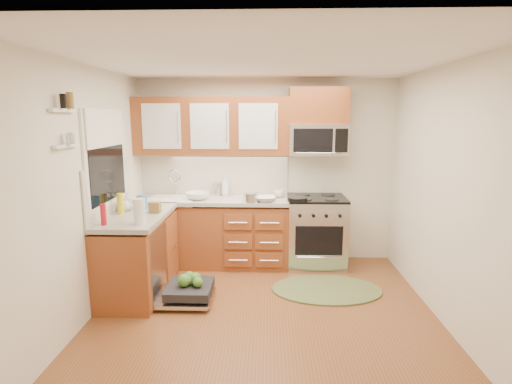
{
  "coord_description": "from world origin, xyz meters",
  "views": [
    {
      "loc": [
        0.04,
        -3.77,
        2.0
      ],
      "look_at": [
        -0.11,
        0.85,
        1.12
      ],
      "focal_mm": 28.0,
      "sensor_mm": 36.0,
      "label": 1
    }
  ],
  "objects_px": {
    "sink": "(173,207)",
    "cutting_board": "(266,197)",
    "upper_cabinets": "(212,126)",
    "stock_pot": "(251,197)",
    "rug": "(327,289)",
    "bowl_b": "(197,196)",
    "range": "(316,232)",
    "cup": "(279,193)",
    "skillet": "(297,199)",
    "dishwasher": "(186,292)",
    "paper_towel_roll": "(139,211)",
    "microwave": "(318,140)",
    "bowl_a": "(265,199)"
  },
  "relations": [
    {
      "from": "sink",
      "to": "microwave",
      "type": "bearing_deg",
      "value": 3.85
    },
    {
      "from": "upper_cabinets",
      "to": "dishwasher",
      "type": "height_order",
      "value": "upper_cabinets"
    },
    {
      "from": "dishwasher",
      "to": "cutting_board",
      "type": "height_order",
      "value": "cutting_board"
    },
    {
      "from": "upper_cabinets",
      "to": "paper_towel_roll",
      "type": "xyz_separation_m",
      "value": [
        -0.54,
        -1.46,
        -0.82
      ]
    },
    {
      "from": "paper_towel_roll",
      "to": "microwave",
      "type": "bearing_deg",
      "value": 36.38
    },
    {
      "from": "range",
      "to": "cup",
      "type": "bearing_deg",
      "value": 168.2
    },
    {
      "from": "stock_pot",
      "to": "paper_towel_roll",
      "type": "relative_size",
      "value": 0.75
    },
    {
      "from": "upper_cabinets",
      "to": "microwave",
      "type": "xyz_separation_m",
      "value": [
        1.41,
        -0.02,
        -0.18
      ]
    },
    {
      "from": "range",
      "to": "paper_towel_roll",
      "type": "bearing_deg",
      "value": -145.97
    },
    {
      "from": "range",
      "to": "skillet",
      "type": "height_order",
      "value": "skillet"
    },
    {
      "from": "microwave",
      "to": "rug",
      "type": "height_order",
      "value": "microwave"
    },
    {
      "from": "upper_cabinets",
      "to": "bowl_a",
      "type": "distance_m",
      "value": 1.21
    },
    {
      "from": "upper_cabinets",
      "to": "skillet",
      "type": "bearing_deg",
      "value": -19.35
    },
    {
      "from": "paper_towel_roll",
      "to": "cup",
      "type": "bearing_deg",
      "value": 44.32
    },
    {
      "from": "stock_pot",
      "to": "dishwasher",
      "type": "bearing_deg",
      "value": -126.27
    },
    {
      "from": "skillet",
      "to": "sink",
      "type": "bearing_deg",
      "value": 171.72
    },
    {
      "from": "microwave",
      "to": "stock_pot",
      "type": "distance_m",
      "value": 1.17
    },
    {
      "from": "rug",
      "to": "bowl_a",
      "type": "xyz_separation_m",
      "value": [
        -0.73,
        0.63,
        0.95
      ]
    },
    {
      "from": "bowl_a",
      "to": "cup",
      "type": "xyz_separation_m",
      "value": [
        0.19,
        0.28,
        0.02
      ]
    },
    {
      "from": "paper_towel_roll",
      "to": "sink",
      "type": "bearing_deg",
      "value": 89.19
    },
    {
      "from": "sink",
      "to": "rug",
      "type": "xyz_separation_m",
      "value": [
        1.97,
        -0.8,
        -0.79
      ]
    },
    {
      "from": "sink",
      "to": "cutting_board",
      "type": "distance_m",
      "value": 1.26
    },
    {
      "from": "rug",
      "to": "bowl_b",
      "type": "xyz_separation_m",
      "value": [
        -1.62,
        0.72,
        0.96
      ]
    },
    {
      "from": "paper_towel_roll",
      "to": "bowl_b",
      "type": "bearing_deg",
      "value": 73.32
    },
    {
      "from": "microwave",
      "to": "cup",
      "type": "distance_m",
      "value": 0.88
    },
    {
      "from": "rug",
      "to": "skillet",
      "type": "height_order",
      "value": "skillet"
    },
    {
      "from": "skillet",
      "to": "stock_pot",
      "type": "distance_m",
      "value": 0.59
    },
    {
      "from": "upper_cabinets",
      "to": "bowl_b",
      "type": "bearing_deg",
      "value": -127.42
    },
    {
      "from": "sink",
      "to": "skillet",
      "type": "bearing_deg",
      "value": -8.28
    },
    {
      "from": "range",
      "to": "paper_towel_roll",
      "type": "height_order",
      "value": "paper_towel_roll"
    },
    {
      "from": "upper_cabinets",
      "to": "cup",
      "type": "distance_m",
      "value": 1.28
    },
    {
      "from": "upper_cabinets",
      "to": "stock_pot",
      "type": "distance_m",
      "value": 1.1
    },
    {
      "from": "sink",
      "to": "paper_towel_roll",
      "type": "distance_m",
      "value": 1.33
    },
    {
      "from": "sink",
      "to": "skillet",
      "type": "distance_m",
      "value": 1.68
    },
    {
      "from": "upper_cabinets",
      "to": "range",
      "type": "distance_m",
      "value": 1.99
    },
    {
      "from": "paper_towel_roll",
      "to": "bowl_b",
      "type": "height_order",
      "value": "paper_towel_roll"
    },
    {
      "from": "skillet",
      "to": "cup",
      "type": "distance_m",
      "value": 0.41
    },
    {
      "from": "upper_cabinets",
      "to": "rug",
      "type": "bearing_deg",
      "value": -33.31
    },
    {
      "from": "dishwasher",
      "to": "range",
      "type": "bearing_deg",
      "value": 36.27
    },
    {
      "from": "stock_pot",
      "to": "cup",
      "type": "distance_m",
      "value": 0.48
    },
    {
      "from": "sink",
      "to": "dishwasher",
      "type": "xyz_separation_m",
      "value": [
        0.39,
        -1.12,
        -0.7
      ]
    },
    {
      "from": "upper_cabinets",
      "to": "paper_towel_roll",
      "type": "bearing_deg",
      "value": -110.41
    },
    {
      "from": "dishwasher",
      "to": "sink",
      "type": "bearing_deg",
      "value": 109.2
    },
    {
      "from": "rug",
      "to": "cutting_board",
      "type": "relative_size",
      "value": 4.63
    },
    {
      "from": "upper_cabinets",
      "to": "stock_pot",
      "type": "bearing_deg",
      "value": -33.32
    },
    {
      "from": "microwave",
      "to": "skillet",
      "type": "xyz_separation_m",
      "value": [
        -0.28,
        -0.37,
        -0.73
      ]
    },
    {
      "from": "dishwasher",
      "to": "cup",
      "type": "bearing_deg",
      "value": 49.73
    },
    {
      "from": "upper_cabinets",
      "to": "dishwasher",
      "type": "distance_m",
      "value": 2.19
    },
    {
      "from": "upper_cabinets",
      "to": "paper_towel_roll",
      "type": "relative_size",
      "value": 7.8
    },
    {
      "from": "cup",
      "to": "microwave",
      "type": "bearing_deg",
      "value": 1.92
    }
  ]
}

